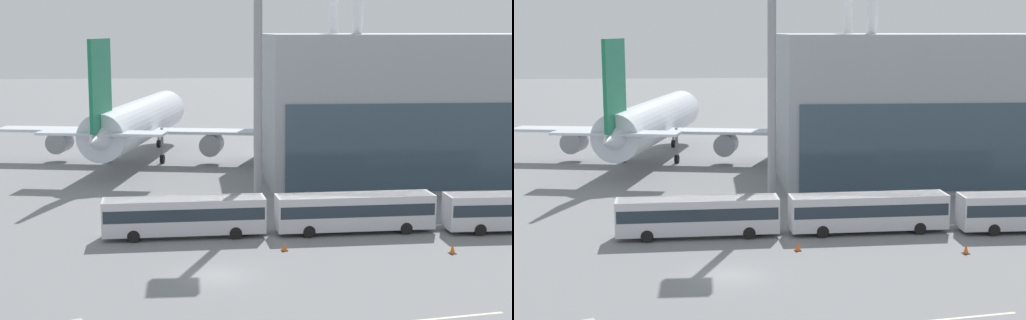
# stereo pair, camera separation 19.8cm
# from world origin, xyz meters

# --- Properties ---
(ground_plane) EXTENTS (440.00, 440.00, 0.00)m
(ground_plane) POSITION_xyz_m (0.00, 0.00, 0.00)
(ground_plane) COLOR slate
(airliner_at_gate_far) EXTENTS (34.85, 38.85, 15.62)m
(airliner_at_gate_far) POSITION_xyz_m (-8.38, 47.49, 5.03)
(airliner_at_gate_far) COLOR silver
(airliner_at_gate_far) RESTS_ON ground_plane
(shuttle_bus_0) EXTENTS (13.13, 3.16, 3.20)m
(shuttle_bus_0) POSITION_xyz_m (-2.25, 10.29, 1.88)
(shuttle_bus_0) COLOR silver
(shuttle_bus_0) RESTS_ON ground_plane
(shuttle_bus_1) EXTENTS (13.14, 3.18, 3.20)m
(shuttle_bus_1) POSITION_xyz_m (11.75, 10.58, 1.88)
(shuttle_bus_1) COLOR silver
(shuttle_bus_1) RESTS_ON ground_plane
(floodlight_mast) EXTENTS (3.19, 3.19, 23.37)m
(floodlight_mast) POSITION_xyz_m (4.42, 18.32, 15.69)
(floodlight_mast) COLOR gray
(floodlight_mast) RESTS_ON ground_plane
(lane_stripe_0) EXTENTS (8.22, 1.58, 0.01)m
(lane_stripe_0) POSITION_xyz_m (12.54, -9.18, 0.00)
(lane_stripe_0) COLOR silver
(lane_stripe_0) RESTS_ON ground_plane
(lane_stripe_3) EXTENTS (10.23, 3.19, 0.01)m
(lane_stripe_3) POSITION_xyz_m (19.86, 12.49, 0.00)
(lane_stripe_3) COLOR silver
(lane_stripe_3) RESTS_ON ground_plane
(lane_stripe_4) EXTENTS (8.27, 2.49, 0.01)m
(lane_stripe_4) POSITION_xyz_m (-0.91, 11.82, 0.00)
(lane_stripe_4) COLOR silver
(lane_stripe_4) RESTS_ON ground_plane
(traffic_cone_0) EXTENTS (0.54, 0.54, 0.78)m
(traffic_cone_0) POSITION_xyz_m (17.78, 3.80, 0.38)
(traffic_cone_0) COLOR black
(traffic_cone_0) RESTS_ON ground_plane
(traffic_cone_1) EXTENTS (0.53, 0.53, 0.69)m
(traffic_cone_1) POSITION_xyz_m (5.32, 5.61, 0.33)
(traffic_cone_1) COLOR black
(traffic_cone_1) RESTS_ON ground_plane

